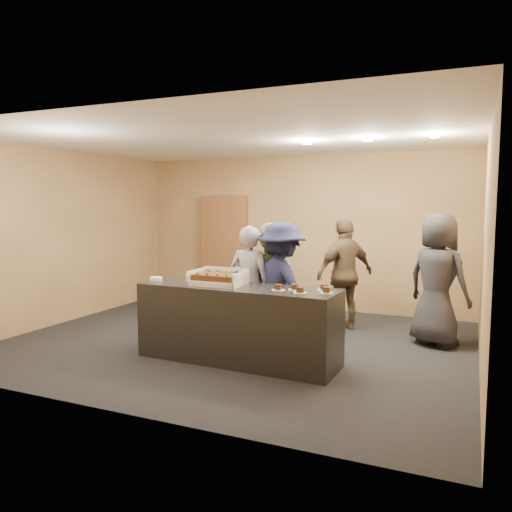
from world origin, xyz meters
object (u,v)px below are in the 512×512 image
Objects in this scene: serving_counter at (238,324)px; sheet_cake at (218,277)px; cake_box at (219,281)px; person_brown_extra at (345,274)px; person_sage_man at (270,283)px; person_dark_suit at (438,280)px; person_navy_man at (281,286)px; storage_cabinet at (224,249)px; plate_stack at (156,279)px; person_server_grey at (250,286)px.

sheet_cake reaches higher than serving_counter.
cake_box reaches higher than sheet_cake.
cake_box is at bearing 89.15° from sheet_cake.
person_sage_man is at bearing 3.54° from person_brown_extra.
serving_counter is at bearing -5.10° from cake_box.
person_dark_suit is (2.10, 1.67, 0.42)m from serving_counter.
person_navy_man is (0.26, -0.24, 0.01)m from person_sage_man.
cake_box is 0.86m from person_navy_man.
storage_cabinet is at bearing 116.26° from cake_box.
sheet_cake is 0.33× the size of person_navy_man.
person_server_grey reaches higher than plate_stack.
cake_box is at bearing -63.74° from storage_cabinet.
person_brown_extra reaches higher than cake_box.
person_sage_man is 1.32m from person_brown_extra.
person_sage_man is (0.17, 0.27, 0.01)m from person_server_grey.
person_brown_extra is (0.75, 1.09, 0.03)m from person_sage_man.
serving_counter is 1.44× the size of person_brown_extra.
cake_box is 0.36× the size of person_dark_suit.
plate_stack is 1.59m from person_navy_man.
plate_stack is at bearing -178.70° from cake_box.
serving_counter is at bearing 0.00° from sheet_cake.
serving_counter is 4.49× the size of sheet_cake.
sheet_cake reaches higher than plate_stack.
person_dark_suit is at bearing 34.80° from cake_box.
person_brown_extra is (0.92, 1.36, 0.04)m from person_server_grey.
cake_box is 0.38× the size of person_brown_extra.
cake_box is (-0.26, 0.02, 0.49)m from serving_counter.
cake_box is 0.89m from plate_stack.
person_sage_man is at bearing -14.36° from person_navy_man.
person_sage_man is at bearing 71.21° from cake_box.
cake_box is 0.64m from person_server_grey.
serving_counter is 0.73m from person_server_grey.
sheet_cake is 0.31× the size of person_dark_suit.
person_server_grey is at bearing 77.76° from cake_box.
person_navy_man reaches higher than person_sage_man.
storage_cabinet is 1.21× the size of person_brown_extra.
person_brown_extra reaches higher than person_navy_man.
cake_box is 1.18× the size of sheet_cake.
cake_box is at bearing 10.10° from person_brown_extra.
person_sage_man is 0.36m from person_navy_man.
plate_stack is (-0.89, -0.02, -0.02)m from cake_box.
sheet_cake is at bearing 78.64° from person_navy_man.
storage_cabinet is at bearing -20.98° from person_navy_man.
storage_cabinet is 3.03m from person_server_grey.
person_sage_man is (0.30, 0.88, -0.14)m from cake_box.
storage_cabinet is 4.18m from person_dark_suit.
plate_stack is at bearing 44.13° from person_sage_man.
sheet_cake is 0.89m from plate_stack.
person_navy_man reaches higher than plate_stack.
plate_stack is (-0.89, 0.00, -0.08)m from sheet_cake.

